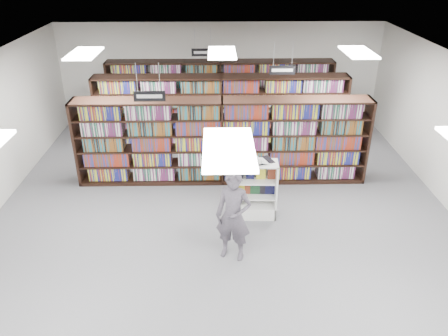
{
  "coord_description": "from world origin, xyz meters",
  "views": [
    {
      "loc": [
        -0.15,
        -7.62,
        5.29
      ],
      "look_at": [
        0.01,
        0.5,
        1.1
      ],
      "focal_mm": 35.0,
      "sensor_mm": 36.0,
      "label": 1
    }
  ],
  "objects_px": {
    "bookshelf_row_near": "(222,141)",
    "shopper": "(233,216)",
    "endcap_display": "(255,197)",
    "open_book": "(258,160)"
  },
  "relations": [
    {
      "from": "endcap_display",
      "to": "open_book",
      "type": "relative_size",
      "value": 1.84
    },
    {
      "from": "bookshelf_row_near",
      "to": "shopper",
      "type": "xyz_separation_m",
      "value": [
        0.15,
        -3.01,
        -0.15
      ]
    },
    {
      "from": "endcap_display",
      "to": "open_book",
      "type": "distance_m",
      "value": 0.87
    },
    {
      "from": "open_book",
      "to": "shopper",
      "type": "xyz_separation_m",
      "value": [
        -0.55,
        -1.43,
        -0.41
      ]
    },
    {
      "from": "open_book",
      "to": "shopper",
      "type": "distance_m",
      "value": 1.59
    },
    {
      "from": "endcap_display",
      "to": "bookshelf_row_near",
      "type": "bearing_deg",
      "value": 115.18
    },
    {
      "from": "bookshelf_row_near",
      "to": "shopper",
      "type": "bearing_deg",
      "value": -87.06
    },
    {
      "from": "bookshelf_row_near",
      "to": "shopper",
      "type": "relative_size",
      "value": 3.89
    },
    {
      "from": "endcap_display",
      "to": "shopper",
      "type": "xyz_separation_m",
      "value": [
        -0.52,
        -1.42,
        0.45
      ]
    },
    {
      "from": "bookshelf_row_near",
      "to": "open_book",
      "type": "height_order",
      "value": "bookshelf_row_near"
    }
  ]
}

